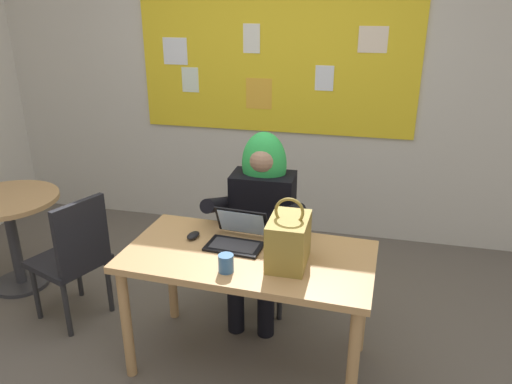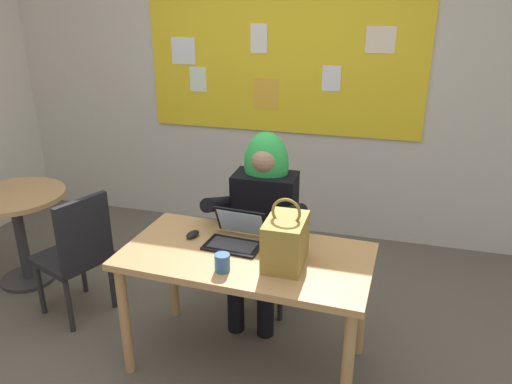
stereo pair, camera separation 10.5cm
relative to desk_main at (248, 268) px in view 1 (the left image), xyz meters
name	(u,v)px [view 1 (the left image)]	position (x,y,z in m)	size (l,w,h in m)	color
ground_plane	(207,361)	(-0.25, -0.06, -0.65)	(24.00, 24.00, 0.00)	#5B544C
wall_back_bulletin	(276,80)	(-0.24, 1.92, 0.75)	(5.30, 2.11, 2.76)	beige
desk_main	(248,268)	(0.00, 0.00, 0.00)	(1.41, 0.76, 0.74)	tan
chair_at_desk	(265,234)	(-0.06, 0.72, -0.14)	(0.44, 0.44, 0.91)	black
person_costumed	(261,211)	(-0.07, 0.59, 0.10)	(0.60, 0.61, 1.26)	black
laptop	(237,237)	(-0.09, 0.10, 0.14)	(0.34, 0.30, 0.19)	black
computer_mouse	(193,235)	(-0.36, 0.10, 0.11)	(0.06, 0.10, 0.03)	black
handbag	(289,241)	(0.23, -0.05, 0.23)	(0.20, 0.30, 0.38)	olive
coffee_mug	(226,263)	(-0.06, -0.21, 0.14)	(0.08, 0.08, 0.10)	#336099
side_table_round	(10,222)	(-1.92, 0.41, -0.11)	(0.74, 0.74, 0.73)	tan
chair_spare_by_window	(74,254)	(-1.22, 0.15, -0.15)	(0.54, 0.54, 0.89)	black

